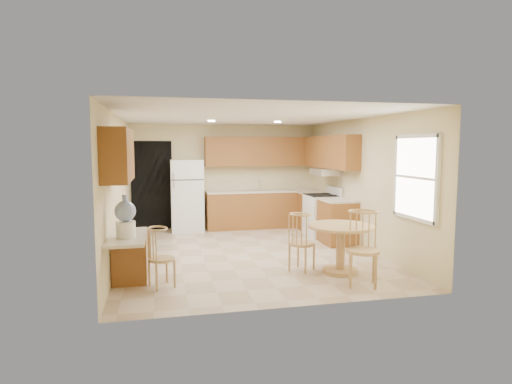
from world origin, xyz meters
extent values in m
plane|color=#C2AA8D|center=(0.00, 0.00, 0.00)|extent=(5.50, 5.50, 0.00)
cube|color=white|center=(0.00, 0.00, 2.50)|extent=(4.50, 5.50, 0.02)
cube|color=beige|center=(0.00, 2.75, 1.25)|extent=(4.50, 0.02, 2.50)
cube|color=beige|center=(0.00, -2.75, 1.25)|extent=(4.50, 0.02, 2.50)
cube|color=beige|center=(-2.25, 0.00, 1.25)|extent=(0.02, 5.50, 2.50)
cube|color=beige|center=(2.25, 0.00, 1.25)|extent=(0.02, 5.50, 2.50)
cube|color=black|center=(-1.75, 2.73, 1.05)|extent=(0.90, 0.02, 2.10)
cube|color=brown|center=(0.88, 2.45, 0.43)|extent=(2.75, 0.60, 0.87)
cube|color=beige|center=(0.88, 2.45, 0.89)|extent=(2.75, 0.63, 0.04)
cube|color=brown|center=(1.95, 1.85, 0.43)|extent=(0.60, 0.59, 0.87)
cube|color=beige|center=(1.95, 1.85, 0.89)|extent=(0.63, 0.59, 0.04)
cube|color=brown|center=(1.95, 0.40, 0.43)|extent=(0.60, 0.80, 0.87)
cube|color=beige|center=(1.95, 0.40, 0.89)|extent=(0.63, 0.80, 0.04)
cube|color=brown|center=(0.88, 2.58, 1.85)|extent=(2.75, 0.33, 0.70)
cube|color=brown|center=(2.08, 1.21, 1.85)|extent=(0.33, 2.42, 0.70)
cube|color=brown|center=(-2.08, -1.60, 1.85)|extent=(0.33, 1.40, 0.70)
cube|color=silver|center=(0.85, 2.45, 0.91)|extent=(0.78, 0.44, 0.01)
cube|color=silver|center=(2.00, 1.18, 1.42)|extent=(0.50, 0.76, 0.14)
cube|color=brown|center=(-2.00, -1.32, 0.36)|extent=(0.48, 0.42, 0.72)
cube|color=beige|center=(-2.00, -1.70, 0.75)|extent=(0.50, 1.20, 0.04)
cube|color=white|center=(2.23, -1.85, 1.50)|extent=(0.05, 1.00, 1.20)
cube|color=white|center=(2.22, -1.85, 2.12)|extent=(0.05, 1.10, 0.06)
cube|color=white|center=(2.22, -1.85, 0.88)|extent=(0.05, 1.10, 0.06)
cube|color=white|center=(2.22, -2.38, 1.50)|extent=(0.05, 0.06, 1.28)
cube|color=white|center=(2.22, -1.32, 1.50)|extent=(0.05, 0.06, 1.28)
cylinder|color=white|center=(-0.50, 1.20, 2.48)|extent=(0.14, 0.14, 0.02)
cylinder|color=white|center=(0.90, 1.20, 2.48)|extent=(0.14, 0.14, 0.02)
cube|color=white|center=(-0.95, 2.40, 0.83)|extent=(0.74, 0.69, 1.67)
cube|color=black|center=(-0.95, 2.05, 1.23)|extent=(0.72, 0.01, 0.02)
cube|color=silver|center=(-1.26, 2.04, 1.13)|extent=(0.03, 0.03, 0.18)
cube|color=silver|center=(-1.26, 2.04, 1.32)|extent=(0.03, 0.03, 0.14)
cube|color=white|center=(1.92, 1.18, 0.45)|extent=(0.65, 0.76, 0.90)
cube|color=black|center=(1.92, 1.18, 0.91)|extent=(0.64, 0.75, 0.02)
cube|color=white|center=(2.20, 1.18, 1.00)|extent=(0.06, 0.76, 0.18)
cylinder|color=tan|center=(1.18, -1.53, 0.03)|extent=(0.55, 0.55, 0.06)
cylinder|color=tan|center=(1.18, -1.53, 0.37)|extent=(0.14, 0.14, 0.68)
cylinder|color=tan|center=(1.18, -1.53, 0.74)|extent=(1.02, 1.02, 0.04)
cylinder|color=tan|center=(0.63, -1.28, 0.43)|extent=(0.40, 0.40, 0.04)
cylinder|color=tan|center=(0.48, -1.13, 0.22)|extent=(0.03, 0.03, 0.43)
cylinder|color=tan|center=(0.77, -1.13, 0.22)|extent=(0.03, 0.03, 0.43)
cylinder|color=tan|center=(0.48, -1.42, 0.22)|extent=(0.03, 0.03, 0.43)
cylinder|color=tan|center=(0.77, -1.42, 0.22)|extent=(0.03, 0.03, 0.43)
cylinder|color=tan|center=(1.23, -2.18, 0.50)|extent=(0.47, 0.47, 0.04)
cylinder|color=tan|center=(1.06, -2.01, 0.25)|extent=(0.04, 0.04, 0.50)
cylinder|color=tan|center=(1.39, -2.01, 0.25)|extent=(0.04, 0.04, 0.50)
cylinder|color=tan|center=(1.06, -2.34, 0.25)|extent=(0.04, 0.04, 0.50)
cylinder|color=tan|center=(1.39, -2.34, 0.25)|extent=(0.04, 0.04, 0.50)
cylinder|color=tan|center=(-1.55, -1.61, 0.40)|extent=(0.37, 0.37, 0.04)
cylinder|color=tan|center=(-1.68, -1.48, 0.20)|extent=(0.03, 0.03, 0.40)
cylinder|color=tan|center=(-1.42, -1.48, 0.20)|extent=(0.03, 0.03, 0.40)
cylinder|color=tan|center=(-1.68, -1.74, 0.20)|extent=(0.03, 0.03, 0.40)
cylinder|color=tan|center=(-1.42, -1.74, 0.20)|extent=(0.03, 0.03, 0.40)
cylinder|color=white|center=(-2.00, -1.83, 0.88)|extent=(0.25, 0.25, 0.22)
sphere|color=#7D92C2|center=(-2.00, -1.83, 1.12)|extent=(0.27, 0.27, 0.27)
cylinder|color=#7D92C2|center=(-2.00, -1.83, 1.30)|extent=(0.07, 0.07, 0.08)
camera|label=1|loc=(-1.53, -7.60, 1.96)|focal=30.00mm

